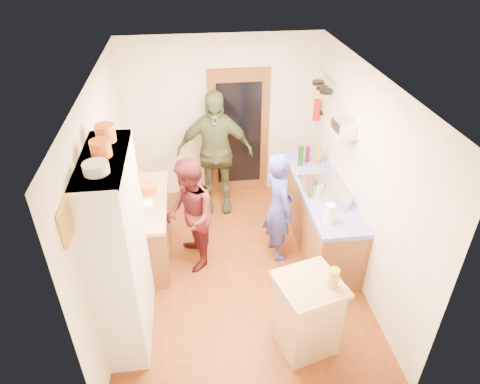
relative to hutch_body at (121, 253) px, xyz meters
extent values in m
cube|color=brown|center=(1.30, 0.80, -1.11)|extent=(3.00, 4.00, 0.02)
cube|color=silver|center=(1.30, 0.80, 1.51)|extent=(3.00, 4.00, 0.02)
cube|color=silver|center=(1.30, 2.81, 0.20)|extent=(3.00, 0.02, 2.60)
cube|color=silver|center=(1.30, -1.21, 0.20)|extent=(3.00, 0.02, 2.60)
cube|color=silver|center=(-0.21, 0.80, 0.20)|extent=(0.02, 4.00, 2.60)
cube|color=silver|center=(2.81, 0.80, 0.20)|extent=(0.02, 4.00, 2.60)
cube|color=brown|center=(1.55, 2.77, -0.05)|extent=(0.95, 0.06, 2.10)
cube|color=black|center=(1.55, 2.74, -0.05)|extent=(0.70, 0.02, 1.70)
cube|color=silver|center=(0.00, 0.00, 0.00)|extent=(0.40, 1.20, 2.20)
cube|color=silver|center=(0.00, 0.00, 1.08)|extent=(0.40, 1.14, 0.04)
cylinder|color=white|center=(0.00, -0.28, 1.14)|extent=(0.21, 0.21, 0.09)
cylinder|color=orange|center=(0.00, 0.02, 1.17)|extent=(0.18, 0.18, 0.14)
cylinder|color=orange|center=(0.00, 0.32, 1.18)|extent=(0.18, 0.18, 0.16)
cube|color=brown|center=(0.10, 1.25, -0.68)|extent=(0.60, 1.40, 0.85)
cube|color=tan|center=(0.10, 1.25, -0.23)|extent=(0.64, 1.44, 0.05)
cube|color=white|center=(0.15, 0.87, -0.10)|extent=(0.27, 0.19, 0.20)
cylinder|color=white|center=(0.05, 1.10, -0.10)|extent=(0.18, 0.18, 0.19)
cylinder|color=orange|center=(0.18, 1.44, -0.15)|extent=(0.25, 0.25, 0.10)
cube|color=tan|center=(0.12, 1.83, -0.19)|extent=(0.33, 0.27, 0.02)
cube|color=brown|center=(2.50, 1.30, -0.68)|extent=(0.60, 2.20, 0.84)
cube|color=#0C08B0|center=(2.50, 1.30, -0.23)|extent=(0.62, 2.22, 0.06)
cube|color=silver|center=(2.50, 1.27, -0.18)|extent=(0.55, 0.58, 0.04)
cylinder|color=silver|center=(2.45, 1.18, -0.09)|extent=(0.22, 0.22, 0.15)
cylinder|color=#143F14|center=(2.35, 1.91, -0.05)|extent=(0.09, 0.09, 0.30)
cylinder|color=#591419|center=(2.48, 2.00, -0.07)|extent=(0.08, 0.08, 0.25)
cylinder|color=olive|center=(2.61, 1.92, -0.05)|extent=(0.10, 0.10, 0.31)
cylinder|color=white|center=(2.35, 0.49, -0.07)|extent=(0.13, 0.13, 0.25)
cylinder|color=silver|center=(2.60, 0.83, -0.15)|extent=(0.34, 0.34, 0.11)
cube|color=tan|center=(1.87, -0.47, -0.67)|extent=(0.68, 0.68, 0.86)
cube|color=tan|center=(1.87, -0.47, -0.22)|extent=(0.76, 0.76, 0.05)
cube|color=white|center=(1.80, -0.43, -0.21)|extent=(0.41, 0.36, 0.02)
cylinder|color=#AD9E2D|center=(2.07, -0.54, -0.08)|extent=(0.13, 0.13, 0.21)
cylinder|color=silver|center=(2.76, 2.33, 0.95)|extent=(0.02, 0.65, 0.02)
cylinder|color=black|center=(2.70, 2.15, 0.82)|extent=(0.18, 0.18, 0.05)
cylinder|color=black|center=(2.70, 2.35, 0.80)|extent=(0.16, 0.16, 0.05)
cylinder|color=black|center=(2.70, 2.55, 0.81)|extent=(0.17, 0.17, 0.05)
cube|color=tan|center=(2.67, 1.25, 0.60)|extent=(0.26, 0.42, 0.03)
cube|color=silver|center=(2.67, 1.25, 0.69)|extent=(0.23, 0.31, 0.15)
cube|color=black|center=(2.77, 2.50, 0.35)|extent=(0.06, 0.10, 0.04)
cylinder|color=red|center=(2.71, 2.50, 0.40)|extent=(0.11, 0.11, 0.32)
cube|color=gold|center=(-0.18, -0.75, 0.95)|extent=(0.03, 0.25, 0.30)
imported|color=#353C9E|center=(1.90, 1.05, -0.32)|extent=(0.48, 0.63, 1.56)
imported|color=#4B171B|center=(0.73, 1.04, -0.32)|extent=(0.70, 0.84, 1.55)
imported|color=#3A4228|center=(1.14, 2.28, -0.12)|extent=(1.18, 0.56, 1.96)
camera|label=1|loc=(0.79, -3.44, 2.87)|focal=32.00mm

